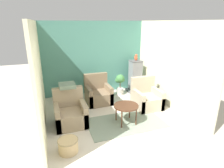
# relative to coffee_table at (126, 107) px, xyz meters

# --- Properties ---
(ground_plane) EXTENTS (20.00, 20.00, 0.00)m
(ground_plane) POSITION_rel_coffee_table_xyz_m (-0.16, -1.23, -0.46)
(ground_plane) COLOR beige
(ground_plane) RESTS_ON ground
(wall_back_accent) EXTENTS (3.79, 0.06, 2.59)m
(wall_back_accent) POSITION_rel_coffee_table_xyz_m (-0.16, 2.54, 0.83)
(wall_back_accent) COLOR #4C897A
(wall_back_accent) RESTS_ON ground_plane
(wall_left) EXTENTS (0.06, 3.74, 2.59)m
(wall_left) POSITION_rel_coffee_table_xyz_m (-2.02, 0.64, 0.83)
(wall_left) COLOR beige
(wall_left) RESTS_ON ground_plane
(wall_right) EXTENTS (0.06, 3.74, 2.59)m
(wall_right) POSITION_rel_coffee_table_xyz_m (1.70, 0.64, 0.83)
(wall_right) COLOR beige
(wall_right) RESTS_ON ground_plane
(area_rug) EXTENTS (2.01, 1.15, 0.01)m
(area_rug) POSITION_rel_coffee_table_xyz_m (0.00, 0.00, -0.46)
(area_rug) COLOR gray
(area_rug) RESTS_ON ground_plane
(coffee_table) EXTENTS (0.64, 0.64, 0.52)m
(coffee_table) POSITION_rel_coffee_table_xyz_m (0.00, 0.00, 0.00)
(coffee_table) COLOR #472819
(coffee_table) RESTS_ON ground_plane
(armchair_left) EXTENTS (0.78, 0.79, 0.93)m
(armchair_left) POSITION_rel_coffee_table_xyz_m (-1.37, 0.45, -0.17)
(armchair_left) COLOR #9E896B
(armchair_left) RESTS_ON ground_plane
(armchair_right) EXTENTS (0.78, 0.79, 0.93)m
(armchair_right) POSITION_rel_coffee_table_xyz_m (0.99, 0.69, -0.17)
(armchair_right) COLOR tan
(armchair_right) RESTS_ON ground_plane
(armchair_middle) EXTENTS (0.78, 0.79, 0.93)m
(armchair_middle) POSITION_rel_coffee_table_xyz_m (-0.32, 1.55, -0.17)
(armchair_middle) COLOR #7A664C
(armchair_middle) RESTS_ON ground_plane
(birdcage) EXTENTS (0.57, 0.57, 1.21)m
(birdcage) POSITION_rel_coffee_table_xyz_m (1.27, 2.06, 0.11)
(birdcage) COLOR #555559
(birdcage) RESTS_ON ground_plane
(parrot) EXTENTS (0.11, 0.20, 0.24)m
(parrot) POSITION_rel_coffee_table_xyz_m (1.27, 2.06, 0.86)
(parrot) COLOR #D14C2D
(parrot) RESTS_ON birdcage
(potted_plant) EXTENTS (0.34, 0.31, 0.76)m
(potted_plant) POSITION_rel_coffee_table_xyz_m (0.63, 1.98, -0.01)
(potted_plant) COLOR beige
(potted_plant) RESTS_ON ground_plane
(wicker_basket) EXTENTS (0.42, 0.42, 0.29)m
(wicker_basket) POSITION_rel_coffee_table_xyz_m (-1.58, -0.68, -0.31)
(wicker_basket) COLOR tan
(wicker_basket) RESTS_ON ground_plane
(throw_pillow) EXTENTS (0.42, 0.42, 0.10)m
(throw_pillow) POSITION_rel_coffee_table_xyz_m (-1.37, 0.73, 0.51)
(throw_pillow) COLOR slate
(throw_pillow) RESTS_ON armchair_left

